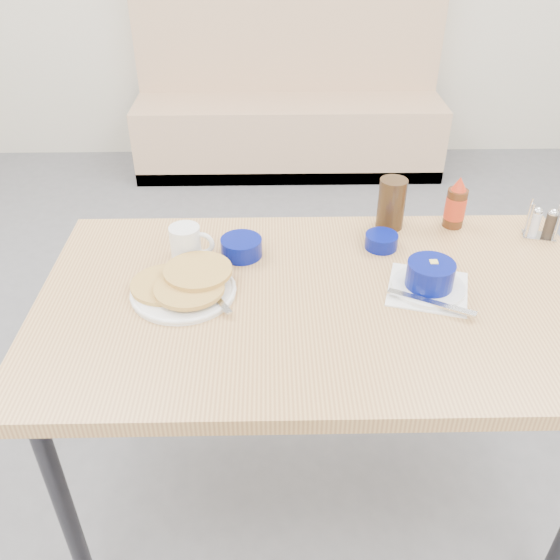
{
  "coord_description": "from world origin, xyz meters",
  "views": [
    {
      "loc": [
        -0.13,
        -0.92,
        1.62
      ],
      "look_at": [
        -0.1,
        0.23,
        0.82
      ],
      "focal_mm": 38.0,
      "sensor_mm": 36.0,
      "label": 1
    }
  ],
  "objects_px": {
    "syrup_bottle": "(456,205)",
    "pancake_plate": "(184,286)",
    "dining_table": "(321,315)",
    "creamer_bowl": "(241,247)",
    "amber_tumbler": "(391,204)",
    "grits_setting": "(429,279)",
    "butter_bowl": "(381,241)",
    "condiment_caddy": "(542,225)",
    "coffee_mug": "(187,242)",
    "booth_bench": "(289,112)"
  },
  "relations": [
    {
      "from": "syrup_bottle",
      "to": "pancake_plate",
      "type": "bearing_deg",
      "value": -156.95
    },
    {
      "from": "pancake_plate",
      "to": "dining_table",
      "type": "bearing_deg",
      "value": -3.62
    },
    {
      "from": "creamer_bowl",
      "to": "amber_tumbler",
      "type": "height_order",
      "value": "amber_tumbler"
    },
    {
      "from": "grits_setting",
      "to": "butter_bowl",
      "type": "bearing_deg",
      "value": 112.51
    },
    {
      "from": "dining_table",
      "to": "pancake_plate",
      "type": "height_order",
      "value": "pancake_plate"
    },
    {
      "from": "grits_setting",
      "to": "amber_tumbler",
      "type": "distance_m",
      "value": 0.33
    },
    {
      "from": "pancake_plate",
      "to": "condiment_caddy",
      "type": "bearing_deg",
      "value": 14.39
    },
    {
      "from": "creamer_bowl",
      "to": "syrup_bottle",
      "type": "relative_size",
      "value": 0.72
    },
    {
      "from": "creamer_bowl",
      "to": "amber_tumbler",
      "type": "relative_size",
      "value": 0.75
    },
    {
      "from": "coffee_mug",
      "to": "condiment_caddy",
      "type": "height_order",
      "value": "condiment_caddy"
    },
    {
      "from": "coffee_mug",
      "to": "dining_table",
      "type": "bearing_deg",
      "value": -27.45
    },
    {
      "from": "booth_bench",
      "to": "creamer_bowl",
      "type": "distance_m",
      "value": 2.39
    },
    {
      "from": "creamer_bowl",
      "to": "condiment_caddy",
      "type": "relative_size",
      "value": 1.04
    },
    {
      "from": "butter_bowl",
      "to": "syrup_bottle",
      "type": "xyz_separation_m",
      "value": [
        0.23,
        0.12,
        0.05
      ]
    },
    {
      "from": "coffee_mug",
      "to": "condiment_caddy",
      "type": "relative_size",
      "value": 1.12
    },
    {
      "from": "grits_setting",
      "to": "syrup_bottle",
      "type": "xyz_separation_m",
      "value": [
        0.14,
        0.32,
        0.03
      ]
    },
    {
      "from": "dining_table",
      "to": "syrup_bottle",
      "type": "bearing_deg",
      "value": 39.78
    },
    {
      "from": "pancake_plate",
      "to": "syrup_bottle",
      "type": "height_order",
      "value": "syrup_bottle"
    },
    {
      "from": "pancake_plate",
      "to": "butter_bowl",
      "type": "relative_size",
      "value": 2.9
    },
    {
      "from": "coffee_mug",
      "to": "grits_setting",
      "type": "distance_m",
      "value": 0.63
    },
    {
      "from": "dining_table",
      "to": "coffee_mug",
      "type": "bearing_deg",
      "value": 152.55
    },
    {
      "from": "amber_tumbler",
      "to": "butter_bowl",
      "type": "bearing_deg",
      "value": -109.94
    },
    {
      "from": "grits_setting",
      "to": "butter_bowl",
      "type": "distance_m",
      "value": 0.22
    },
    {
      "from": "pancake_plate",
      "to": "amber_tumbler",
      "type": "distance_m",
      "value": 0.65
    },
    {
      "from": "amber_tumbler",
      "to": "coffee_mug",
      "type": "bearing_deg",
      "value": -164.38
    },
    {
      "from": "pancake_plate",
      "to": "condiment_caddy",
      "type": "xyz_separation_m",
      "value": [
        0.98,
        0.25,
        0.02
      ]
    },
    {
      "from": "grits_setting",
      "to": "dining_table",
      "type": "bearing_deg",
      "value": -176.02
    },
    {
      "from": "pancake_plate",
      "to": "creamer_bowl",
      "type": "xyz_separation_m",
      "value": [
        0.14,
        0.17,
        0.01
      ]
    },
    {
      "from": "pancake_plate",
      "to": "creamer_bowl",
      "type": "distance_m",
      "value": 0.22
    },
    {
      "from": "grits_setting",
      "to": "condiment_caddy",
      "type": "relative_size",
      "value": 2.36
    },
    {
      "from": "booth_bench",
      "to": "syrup_bottle",
      "type": "bearing_deg",
      "value": -79.46
    },
    {
      "from": "booth_bench",
      "to": "pancake_plate",
      "type": "xyz_separation_m",
      "value": [
        -0.34,
        -2.51,
        0.43
      ]
    },
    {
      "from": "coffee_mug",
      "to": "amber_tumbler",
      "type": "xyz_separation_m",
      "value": [
        0.57,
        0.16,
        0.03
      ]
    },
    {
      "from": "booth_bench",
      "to": "dining_table",
      "type": "xyz_separation_m",
      "value": [
        0.0,
        -2.53,
        0.35
      ]
    },
    {
      "from": "booth_bench",
      "to": "grits_setting",
      "type": "xyz_separation_m",
      "value": [
        0.26,
        -2.52,
        0.44
      ]
    },
    {
      "from": "creamer_bowl",
      "to": "amber_tumbler",
      "type": "bearing_deg",
      "value": 19.4
    },
    {
      "from": "condiment_caddy",
      "to": "syrup_bottle",
      "type": "xyz_separation_m",
      "value": [
        -0.23,
        0.07,
        0.03
      ]
    },
    {
      "from": "booth_bench",
      "to": "grits_setting",
      "type": "height_order",
      "value": "booth_bench"
    },
    {
      "from": "creamer_bowl",
      "to": "coffee_mug",
      "type": "bearing_deg",
      "value": -176.36
    },
    {
      "from": "booth_bench",
      "to": "butter_bowl",
      "type": "xyz_separation_m",
      "value": [
        0.18,
        -2.31,
        0.43
      ]
    },
    {
      "from": "booth_bench",
      "to": "creamer_bowl",
      "type": "height_order",
      "value": "booth_bench"
    },
    {
      "from": "grits_setting",
      "to": "creamer_bowl",
      "type": "relative_size",
      "value": 2.26
    },
    {
      "from": "grits_setting",
      "to": "amber_tumbler",
      "type": "height_order",
      "value": "amber_tumbler"
    },
    {
      "from": "condiment_caddy",
      "to": "creamer_bowl",
      "type": "bearing_deg",
      "value": -159.5
    },
    {
      "from": "booth_bench",
      "to": "creamer_bowl",
      "type": "xyz_separation_m",
      "value": [
        -0.2,
        -2.34,
        0.43
      ]
    },
    {
      "from": "dining_table",
      "to": "pancake_plate",
      "type": "relative_size",
      "value": 5.38
    },
    {
      "from": "grits_setting",
      "to": "creamer_bowl",
      "type": "bearing_deg",
      "value": 159.91
    },
    {
      "from": "pancake_plate",
      "to": "grits_setting",
      "type": "bearing_deg",
      "value": -0.3
    },
    {
      "from": "butter_bowl",
      "to": "syrup_bottle",
      "type": "bearing_deg",
      "value": 27.14
    },
    {
      "from": "pancake_plate",
      "to": "amber_tumbler",
      "type": "bearing_deg",
      "value": 29.54
    }
  ]
}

